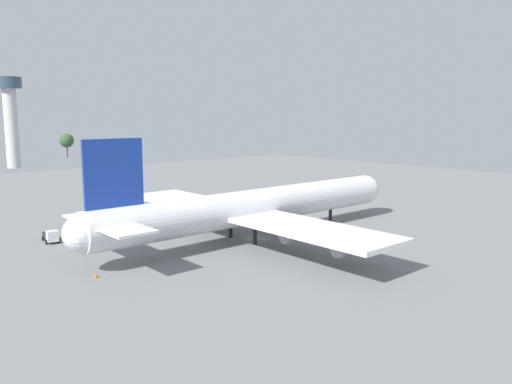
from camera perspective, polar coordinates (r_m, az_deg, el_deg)
name	(u,v)px	position (r m, az deg, el deg)	size (l,w,h in m)	color
ground_plane	(256,238)	(90.53, 0.00, -5.24)	(276.40, 276.40, 0.00)	slate
cargo_airplane	(254,207)	(89.04, -0.21, -1.73)	(69.10, 60.66, 18.60)	silver
baggage_tug	(242,200)	(125.12, -1.60, -0.89)	(4.44, 3.33, 2.03)	silver
catering_truck	(162,211)	(111.65, -10.60, -2.12)	(3.72, 4.25, 2.29)	#333338
fuel_truck	(51,236)	(94.48, -22.25, -4.65)	(2.82, 5.26, 2.22)	silver
safety_cone_nose	(359,213)	(113.40, 11.62, -2.37)	(0.57, 0.57, 0.81)	orange
safety_cone_tail	(96,275)	(72.27, -17.74, -8.99)	(0.51, 0.51, 0.74)	orange
control_tower	(10,113)	(232.98, -26.11, 8.02)	(10.22, 10.22, 37.40)	silver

